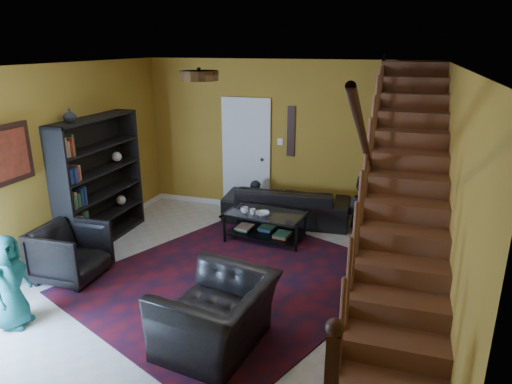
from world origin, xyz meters
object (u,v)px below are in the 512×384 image
Objects in this scene: armchair_right at (216,315)px; coffee_table at (265,224)px; sofa at (286,204)px; bookshelf at (100,183)px; armchair_left at (71,253)px.

coffee_table is (-0.30, 2.80, -0.11)m from armchair_right.
armchair_right reaches higher than sofa.
bookshelf is 1.72× the size of armchair_right.
sofa is (2.60, 1.70, -0.64)m from bookshelf.
sofa is 1.90× the size of armchair_right.
sofa is at bearing -168.90° from armchair_right.
armchair_left is (-2.25, -2.94, 0.06)m from sofa.
armchair_right is at bearing -109.30° from armchair_left.
bookshelf is 0.91× the size of sofa.
bookshelf is at bearing -117.67° from armchair_right.
sofa reaches higher than coffee_table.
sofa is at bearing 33.16° from bookshelf.
armchair_left is at bearing -99.43° from armchair_right.
sofa is 3.73m from armchair_right.
bookshelf is at bearing -162.53° from coffee_table.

